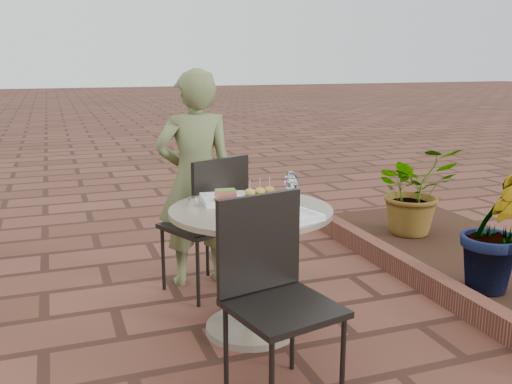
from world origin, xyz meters
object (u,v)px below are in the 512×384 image
object	(u,v)px
chair_near	(272,280)
diner	(195,179)
chair_far	(211,214)
plate_tuna	(288,216)
plate_sliders	(260,199)
cafe_table	(251,251)
plate_salmon	(226,198)

from	to	relation	value
chair_near	diner	size ratio (longest dim) A/B	0.63
chair_far	plate_tuna	xyz separation A→B (m)	(0.18, -0.85, 0.20)
plate_sliders	plate_tuna	xyz separation A→B (m)	(0.04, -0.32, -0.02)
chair_far	plate_tuna	world-z (taller)	chair_far
plate_sliders	cafe_table	bearing A→B (deg)	-143.69
chair_far	chair_near	bearing A→B (deg)	64.36
plate_tuna	cafe_table	bearing A→B (deg)	112.40
diner	plate_sliders	xyz separation A→B (m)	(0.18, -0.78, 0.03)
chair_near	plate_tuna	distance (m)	0.44
diner	plate_tuna	size ratio (longest dim) A/B	4.41
diner	plate_sliders	distance (m)	0.80
cafe_table	plate_sliders	world-z (taller)	plate_sliders
cafe_table	chair_far	distance (m)	0.59
chair_far	plate_salmon	xyz separation A→B (m)	(-0.02, -0.40, 0.20)
cafe_table	chair_near	bearing A→B (deg)	-100.18
chair_near	plate_tuna	bearing A→B (deg)	43.97
diner	plate_tuna	distance (m)	1.12
plate_salmon	plate_tuna	size ratio (longest dim) A/B	0.86
plate_tuna	plate_sliders	bearing A→B (deg)	96.78
chair_far	diner	bearing A→B (deg)	-105.03
cafe_table	plate_sliders	size ratio (longest dim) A/B	3.28
cafe_table	plate_sliders	bearing A→B (deg)	36.31
diner	plate_sliders	size ratio (longest dim) A/B	5.38
diner	chair_far	bearing A→B (deg)	101.45
cafe_table	chair_near	distance (m)	0.61
diner	cafe_table	bearing A→B (deg)	100.05
plate_salmon	diner	bearing A→B (deg)	91.81
chair_near	diner	bearing A→B (deg)	77.38
cafe_table	chair_near	world-z (taller)	chair_near
chair_near	plate_salmon	bearing A→B (deg)	75.92
chair_far	cafe_table	bearing A→B (deg)	72.98
cafe_table	plate_tuna	distance (m)	0.39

